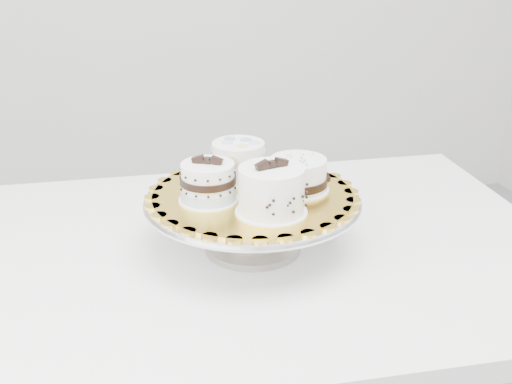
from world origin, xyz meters
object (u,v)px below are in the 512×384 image
object	(u,v)px
cake_swirl	(271,191)
cake_banded	(208,183)
table	(240,286)
cake_board	(253,195)
cake_stand	(253,213)
cake_dots	(238,160)
cake_ribbon	(298,175)

from	to	relation	value
cake_swirl	cake_banded	distance (m)	0.12
cake_swirl	cake_banded	bearing A→B (deg)	126.73
cake_banded	table	bearing A→B (deg)	46.51
cake_board	cake_swirl	distance (m)	0.09
cake_board	cake_stand	bearing A→B (deg)	0.00
cake_dots	cake_swirl	bearing A→B (deg)	-82.02
cake_board	cake_banded	world-z (taller)	cake_banded
cake_board	cake_banded	size ratio (longest dim) A/B	2.85
cake_stand	cake_banded	world-z (taller)	cake_banded
cake_stand	cake_swirl	world-z (taller)	cake_swirl
cake_swirl	cake_banded	xyz separation A→B (m)	(-0.09, 0.08, -0.01)
cake_ribbon	cake_swirl	bearing A→B (deg)	-135.39
cake_ribbon	cake_dots	bearing A→B (deg)	135.91
cake_stand	table	bearing A→B (deg)	147.89
cake_board	cake_dots	size ratio (longest dim) A/B	2.98
table	cake_ribbon	bearing A→B (deg)	-4.94
table	cake_banded	xyz separation A→B (m)	(-0.06, -0.02, 0.22)
cake_banded	cake_dots	xyz separation A→B (m)	(0.07, 0.08, 0.00)
cake_dots	cake_ribbon	xyz separation A→B (m)	(0.09, -0.08, -0.01)
cake_swirl	cake_banded	size ratio (longest dim) A/B	1.02
table	cake_stand	bearing A→B (deg)	-26.65
cake_swirl	cake_ribbon	xyz separation A→B (m)	(0.07, 0.08, -0.01)
cake_dots	cake_ribbon	distance (m)	0.12
cake_board	cake_ribbon	world-z (taller)	cake_ribbon
cake_stand	cake_swirl	bearing A→B (deg)	-85.39
cake_ribbon	cake_stand	bearing A→B (deg)	174.47
cake_dots	cake_ribbon	bearing A→B (deg)	-38.88
cake_dots	cake_banded	bearing A→B (deg)	-129.41
table	cake_dots	distance (m)	0.23
cake_banded	cake_ribbon	size ratio (longest dim) A/B	1.05
cake_board	cake_swirl	world-z (taller)	cake_swirl
cake_stand	cake_ribbon	world-z (taller)	cake_ribbon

